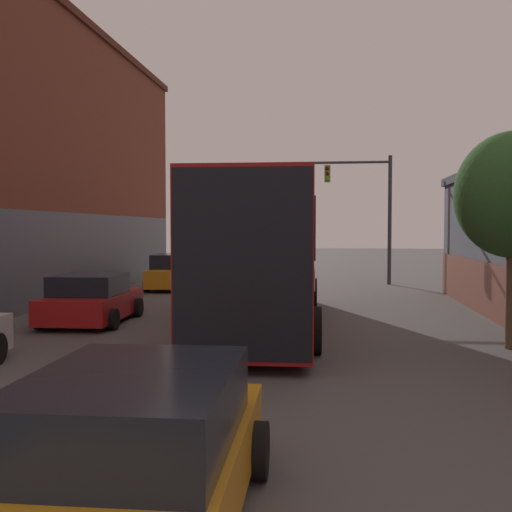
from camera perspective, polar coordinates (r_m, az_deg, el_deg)
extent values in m
cube|color=silver|center=(16.74, -2.79, -6.40)|extent=(0.14, 44.65, 0.01)
cube|color=#4C515B|center=(22.13, -18.04, -0.17)|extent=(0.24, 26.25, 3.20)
cube|color=maroon|center=(16.11, 0.90, 0.38)|extent=(2.92, 11.54, 3.55)
cube|color=black|center=(16.10, 0.90, 2.65)|extent=(2.96, 11.32, 1.13)
cube|color=beige|center=(16.13, 0.90, -0.63)|extent=(2.95, 11.43, 0.35)
cube|color=black|center=(10.43, -1.36, -0.85)|extent=(2.47, 0.15, 3.40)
cylinder|color=black|center=(19.88, -2.08, -3.52)|extent=(0.34, 1.01, 1.00)
cylinder|color=black|center=(19.73, 5.38, -3.58)|extent=(0.34, 1.01, 1.00)
cylinder|color=black|center=(12.92, -6.00, -6.88)|extent=(0.34, 1.01, 1.00)
cylinder|color=black|center=(12.69, 5.58, -7.05)|extent=(0.34, 1.01, 1.00)
cube|color=orange|center=(5.40, -12.45, -21.00)|extent=(1.97, 4.71, 0.61)
cube|color=black|center=(5.44, -11.58, -13.92)|extent=(1.77, 2.47, 0.62)
cylinder|color=black|center=(7.04, -16.40, -16.79)|extent=(0.23, 0.61, 0.61)
cylinder|color=black|center=(6.60, 0.13, -18.03)|extent=(0.23, 0.61, 0.61)
cube|color=red|center=(17.42, -15.35, -4.54)|extent=(2.06, 3.90, 0.66)
cube|color=black|center=(17.17, -15.59, -2.62)|extent=(1.82, 2.06, 0.55)
cylinder|color=black|center=(18.88, -16.92, -4.63)|extent=(0.25, 0.57, 0.56)
cylinder|color=black|center=(18.27, -11.21, -4.81)|extent=(0.25, 0.57, 0.56)
cylinder|color=black|center=(16.72, -19.87, -5.61)|extent=(0.25, 0.57, 0.56)
cylinder|color=black|center=(16.02, -13.48, -5.88)|extent=(0.25, 0.57, 0.56)
cube|color=orange|center=(26.41, -7.90, -1.93)|extent=(1.88, 4.34, 0.75)
cube|color=black|center=(26.15, -8.00, -0.49)|extent=(1.62, 2.30, 0.60)
cylinder|color=black|center=(27.88, -9.06, -2.18)|extent=(0.26, 0.63, 0.61)
cylinder|color=black|center=(27.57, -5.66, -2.21)|extent=(0.26, 0.63, 0.61)
cylinder|color=black|center=(25.32, -10.34, -2.67)|extent=(0.26, 0.63, 0.61)
cylinder|color=black|center=(24.98, -6.60, -2.72)|extent=(0.26, 0.63, 0.61)
cylinder|color=#333338|center=(28.75, 12.62, 3.35)|extent=(0.18, 0.18, 6.04)
cylinder|color=#333338|center=(28.86, 2.92, 8.82)|extent=(9.70, 0.12, 0.12)
cube|color=#9E8419|center=(28.73, 6.82, 7.79)|extent=(0.28, 0.24, 0.80)
sphere|color=black|center=(28.60, 6.82, 8.31)|extent=(0.18, 0.18, 0.18)
sphere|color=black|center=(28.58, 6.82, 7.81)|extent=(0.18, 0.18, 0.18)
sphere|color=green|center=(28.56, 6.82, 7.32)|extent=(0.18, 0.18, 0.18)
cube|color=#9E8419|center=(29.25, -3.79, 7.71)|extent=(0.28, 0.24, 0.80)
sphere|color=black|center=(29.12, -3.85, 8.22)|extent=(0.18, 0.18, 0.18)
sphere|color=orange|center=(29.10, -3.85, 7.73)|extent=(0.18, 0.18, 0.18)
sphere|color=black|center=(29.08, -3.85, 7.25)|extent=(0.18, 0.18, 0.18)
cylinder|color=brown|center=(14.22, 23.14, -3.55)|extent=(0.24, 0.24, 2.30)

